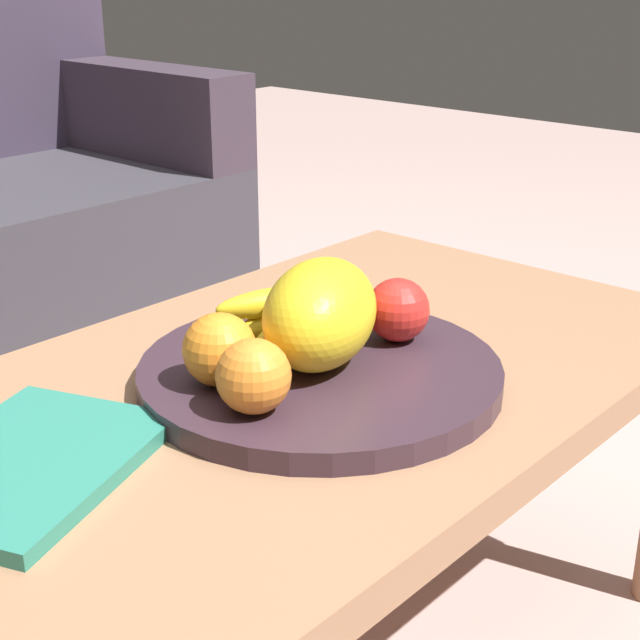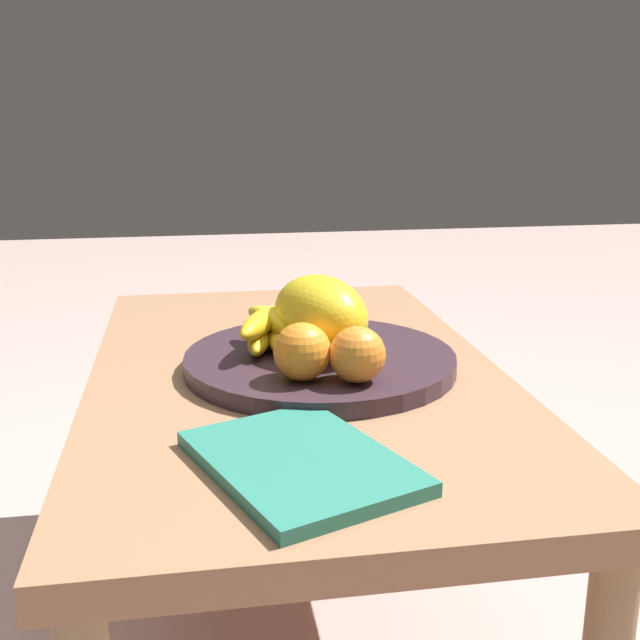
{
  "view_description": "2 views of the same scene",
  "coord_description": "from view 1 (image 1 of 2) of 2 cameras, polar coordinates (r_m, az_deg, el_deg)",
  "views": [
    {
      "loc": [
        -0.71,
        -0.66,
        0.88
      ],
      "look_at": [
        -0.01,
        -0.03,
        0.52
      ],
      "focal_mm": 53.03,
      "sensor_mm": 36.0,
      "label": 1
    },
    {
      "loc": [
        -1.07,
        0.14,
        0.81
      ],
      "look_at": [
        -0.01,
        -0.03,
        0.52
      ],
      "focal_mm": 43.56,
      "sensor_mm": 36.0,
      "label": 2
    }
  ],
  "objects": [
    {
      "name": "melon_large_front",
      "position": [
        1.0,
        0.01,
        0.39
      ],
      "size": [
        0.2,
        0.17,
        0.11
      ],
      "primitive_type": "ellipsoid",
      "rotation": [
        0.0,
        0.0,
        0.41
      ],
      "color": "yellow",
      "rests_on": "fruit_bowl"
    },
    {
      "name": "coffee_table",
      "position": [
        1.09,
        -0.84,
        -5.58
      ],
      "size": [
        1.0,
        0.59,
        0.44
      ],
      "color": "#9D6F4F",
      "rests_on": "ground_plane"
    },
    {
      "name": "apple_front",
      "position": [
        1.07,
        4.72,
        0.61
      ],
      "size": [
        0.07,
        0.07,
        0.07
      ],
      "primitive_type": "sphere",
      "color": "red",
      "rests_on": "fruit_bowl"
    },
    {
      "name": "orange_front",
      "position": [
        0.96,
        -6.08,
        -1.79
      ],
      "size": [
        0.08,
        0.08,
        0.08
      ],
      "primitive_type": "sphere",
      "color": "orange",
      "rests_on": "fruit_bowl"
    },
    {
      "name": "fruit_bowl",
      "position": [
        1.03,
        0.0,
        -3.24
      ],
      "size": [
        0.39,
        0.39,
        0.03
      ],
      "primitive_type": "cylinder",
      "color": "#382631",
      "rests_on": "coffee_table"
    },
    {
      "name": "magazine",
      "position": [
        0.9,
        -17.26,
        -8.32
      ],
      "size": [
        0.3,
        0.26,
        0.02
      ],
      "primitive_type": "cube",
      "rotation": [
        0.0,
        0.0,
        0.37
      ],
      "color": "#2C7E6B",
      "rests_on": "coffee_table"
    },
    {
      "name": "banana_bunch",
      "position": [
        1.08,
        -1.71,
        0.41
      ],
      "size": [
        0.17,
        0.12,
        0.06
      ],
      "color": "yellow",
      "rests_on": "fruit_bowl"
    },
    {
      "name": "orange_left",
      "position": [
        0.91,
        -4.04,
        -3.4
      ],
      "size": [
        0.07,
        0.07,
        0.07
      ],
      "primitive_type": "sphere",
      "color": "orange",
      "rests_on": "fruit_bowl"
    }
  ]
}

